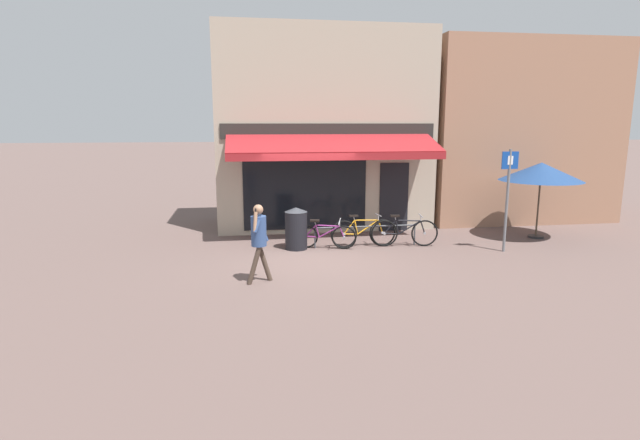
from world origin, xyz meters
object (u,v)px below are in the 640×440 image
Objects in this scene: litter_bin at (296,228)px; parking_sign at (508,190)px; cafe_parasol at (541,172)px; bicycle_purple at (325,236)px; bicycle_orange at (363,232)px; bicycle_black at (404,232)px; pedestrian_adult at (259,235)px.

parking_sign reaches higher than litter_bin.
parking_sign is 1.14× the size of cafe_parasol.
bicycle_purple is at bearing -8.60° from litter_bin.
bicycle_orange is at bearing 163.09° from parking_sign.
pedestrian_adult is (-3.97, -2.53, 0.64)m from bicycle_black.
cafe_parasol is (8.11, 2.96, 0.89)m from pedestrian_adult.
litter_bin is at bearing 168.43° from parking_sign.
parking_sign is at bearing -142.31° from cafe_parasol.
cafe_parasol reaches higher than pedestrian_adult.
litter_bin is 7.19m from cafe_parasol.
pedestrian_adult reaches higher than litter_bin.
parking_sign is (3.50, -1.06, 1.21)m from bicycle_orange.
litter_bin is 0.42× the size of parking_sign.
litter_bin is 0.48× the size of cafe_parasol.
parking_sign is 2.23m from cafe_parasol.
litter_bin is (-1.81, 0.02, 0.17)m from bicycle_orange.
bicycle_purple is 2.18m from bicycle_black.
bicycle_black is 4.75m from pedestrian_adult.
cafe_parasol is (4.14, 0.43, 1.53)m from bicycle_black.
litter_bin reaches higher than bicycle_black.
parking_sign is at bearing -11.57° from litter_bin.
bicycle_orange is 1.00× the size of bicycle_black.
litter_bin is at bearing -171.84° from bicycle_purple.
pedestrian_adult is at bearing -165.78° from parking_sign.
cafe_parasol reaches higher than litter_bin.
pedestrian_adult reaches higher than bicycle_black.
cafe_parasol is at bearing 2.12° from litter_bin.
litter_bin is at bearing -175.91° from bicycle_black.
pedestrian_adult is at bearing -159.95° from cafe_parasol.
litter_bin is at bearing -114.60° from pedestrian_adult.
litter_bin is (-2.92, 0.17, 0.17)m from bicycle_black.
bicycle_orange is 5.47m from cafe_parasol.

